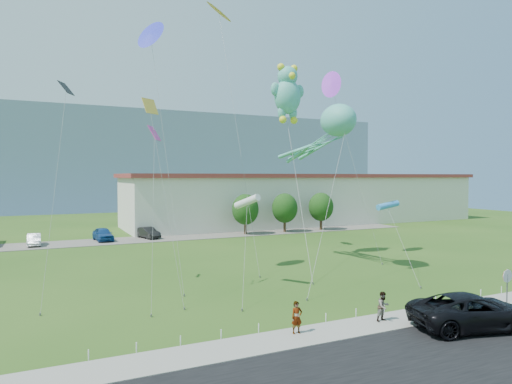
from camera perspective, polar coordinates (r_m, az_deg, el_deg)
ground at (r=27.25m, az=8.94°, el=-14.76°), size 160.00×160.00×0.00m
road at (r=21.48m, az=21.80°, el=-19.48°), size 80.00×8.00×0.06m
sidewalk at (r=25.12m, az=12.62°, el=-16.13°), size 80.00×2.50×0.10m
parking_strip at (r=58.95m, az=-10.69°, el=-5.66°), size 70.00×6.00×0.06m
hill_ridge at (r=142.38m, az=-19.43°, el=3.76°), size 160.00×50.00×25.00m
warehouse at (r=77.26m, az=6.51°, el=-0.77°), size 61.00×15.00×8.20m
stop_sign at (r=30.39m, az=28.90°, el=-9.60°), size 0.80×0.07×2.50m
rope_fence at (r=26.16m, az=10.60°, el=-14.92°), size 26.05×0.05×0.50m
tree_near at (r=60.96m, az=-1.33°, el=-2.20°), size 3.60×3.60×5.47m
tree_mid at (r=63.63m, az=3.61°, el=-2.02°), size 3.60×3.60×5.47m
tree_far at (r=66.74m, az=8.12°, el=-1.85°), size 3.60×3.60×5.47m
suv at (r=26.44m, az=25.52°, el=-13.31°), size 6.97×4.50×1.79m
pedestrian_left at (r=23.34m, az=5.12°, el=-15.34°), size 0.60×0.41×1.59m
pedestrian_right at (r=25.98m, az=15.62°, el=-13.60°), size 0.83×0.68×1.58m
parked_car_silver at (r=57.18m, az=-26.00°, el=-5.36°), size 1.40×4.02×1.32m
parked_car_blue at (r=58.23m, az=-18.58°, el=-5.01°), size 2.31×4.76×1.56m
parked_car_black at (r=59.02m, az=-13.36°, el=-4.96°), size 2.54×4.43×1.38m
octopus_kite at (r=38.50m, az=8.93°, el=7.34°), size 7.84×13.26×13.60m
teddy_bear_kite at (r=43.67m, az=3.97°, el=12.33°), size 5.05×10.82×18.30m
small_kite_pink at (r=29.96m, az=-12.63°, el=5.06°), size 1.97×5.18×11.07m
small_kite_orange at (r=46.88m, az=-4.51°, el=20.83°), size 1.80×11.06×24.43m
small_kite_black at (r=32.97m, az=-22.95°, el=9.15°), size 2.48×5.94×14.19m
small_kite_yellow at (r=30.18m, az=-12.67°, el=7.83°), size 1.72×4.76×12.81m
small_kite_blue at (r=36.66m, az=-12.93°, el=18.04°), size 1.80×6.63×19.15m
small_kite_white at (r=31.61m, az=-1.12°, el=-1.29°), size 2.79×5.99×6.51m
small_kite_purple at (r=44.16m, az=9.54°, el=12.71°), size 3.53×4.98×17.13m
small_kite_cyan at (r=38.80m, az=16.17°, el=-1.68°), size 2.13×6.66×5.89m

